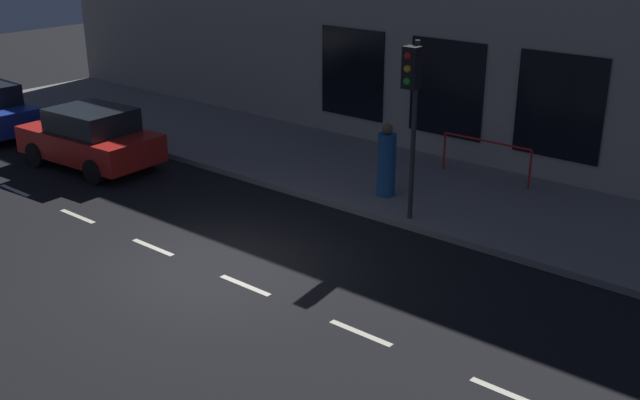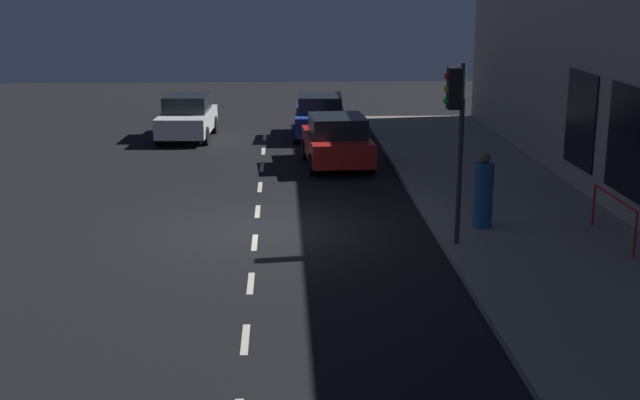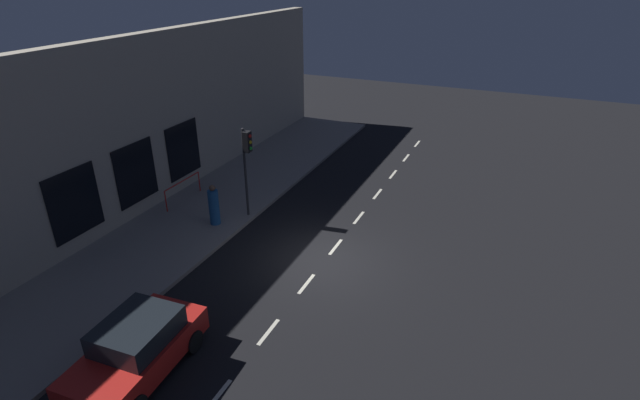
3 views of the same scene
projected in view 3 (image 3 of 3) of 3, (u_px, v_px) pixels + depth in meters
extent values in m
plane|color=black|center=(325.00, 260.00, 17.62)|extent=(60.00, 60.00, 0.00)
cube|color=gray|center=(186.00, 225.00, 19.86)|extent=(4.50, 32.00, 0.15)
cube|color=#B2A893|center=(123.00, 134.00, 19.23)|extent=(0.60, 32.00, 7.28)
cube|color=black|center=(183.00, 150.00, 22.35)|extent=(0.04, 2.15, 2.50)
cube|color=black|center=(136.00, 173.00, 19.83)|extent=(0.04, 2.15, 2.50)
cube|color=black|center=(75.00, 203.00, 17.31)|extent=(0.04, 2.15, 2.50)
cube|color=beige|center=(417.00, 144.00, 29.13)|extent=(0.12, 1.20, 0.01)
cube|color=beige|center=(406.00, 158.00, 26.99)|extent=(0.12, 1.20, 0.01)
cube|color=beige|center=(393.00, 174.00, 24.85)|extent=(0.12, 1.20, 0.01)
cube|color=beige|center=(377.00, 194.00, 22.72)|extent=(0.12, 1.20, 0.01)
cube|color=beige|center=(359.00, 218.00, 20.58)|extent=(0.12, 1.20, 0.01)
cube|color=beige|center=(336.00, 247.00, 18.44)|extent=(0.12, 1.20, 0.01)
cube|color=beige|center=(306.00, 284.00, 16.30)|extent=(0.12, 1.20, 0.01)
cube|color=beige|center=(268.00, 332.00, 14.16)|extent=(0.12, 1.20, 0.01)
cube|color=beige|center=(217.00, 397.00, 12.02)|extent=(0.12, 1.20, 0.01)
cylinder|color=#2D2D30|center=(245.00, 173.00, 19.70)|extent=(0.10, 0.10, 3.79)
cube|color=black|center=(247.00, 142.00, 19.03)|extent=(0.26, 0.32, 0.84)
sphere|color=red|center=(250.00, 136.00, 18.87)|extent=(0.15, 0.15, 0.15)
sphere|color=gold|center=(250.00, 142.00, 18.98)|extent=(0.15, 0.15, 0.15)
sphere|color=green|center=(251.00, 148.00, 19.09)|extent=(0.15, 0.15, 0.15)
cube|color=red|center=(137.00, 354.00, 12.48)|extent=(2.06, 3.94, 0.70)
cube|color=black|center=(137.00, 331.00, 12.33)|extent=(1.73, 2.09, 0.60)
cylinder|color=black|center=(78.00, 388.00, 11.89)|extent=(0.26, 0.65, 0.64)
cylinder|color=black|center=(193.00, 341.00, 13.35)|extent=(0.26, 0.65, 0.64)
cylinder|color=black|center=(142.00, 327.00, 13.89)|extent=(0.26, 0.65, 0.64)
cylinder|color=#1E5189|center=(214.00, 207.00, 19.51)|extent=(0.57, 0.57, 1.47)
sphere|color=brown|center=(212.00, 188.00, 19.14)|extent=(0.24, 0.24, 0.24)
cube|color=brown|center=(215.00, 188.00, 19.14)|extent=(0.07, 0.08, 0.07)
cylinder|color=red|center=(199.00, 182.00, 22.48)|extent=(0.05, 0.05, 0.95)
cylinder|color=red|center=(166.00, 202.00, 20.57)|extent=(0.05, 0.05, 0.95)
cylinder|color=red|center=(182.00, 181.00, 21.32)|extent=(0.05, 2.32, 0.05)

